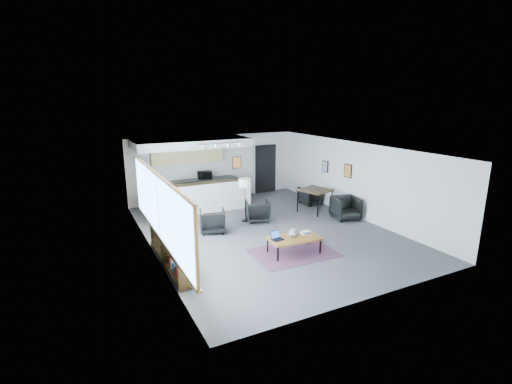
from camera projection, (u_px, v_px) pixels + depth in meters
name	position (u px, v px, depth m)	size (l,w,h in m)	color
room	(267.00, 191.00, 11.29)	(7.02, 9.02, 2.62)	#4C4C4E
window	(159.00, 209.00, 8.96)	(0.10, 5.95, 1.66)	#8CBFFF
console	(170.00, 253.00, 9.18)	(0.35, 3.00, 0.80)	#342512
kitchenette	(192.00, 171.00, 13.95)	(4.20, 1.96, 2.60)	white
doorway	(265.00, 168.00, 16.17)	(1.10, 0.12, 2.15)	black
track_light	(221.00, 144.00, 12.63)	(1.60, 0.07, 0.15)	silver
wall_art_lower	(348.00, 171.00, 13.08)	(0.03, 0.38, 0.48)	black
wall_art_upper	(325.00, 166.00, 14.22)	(0.03, 0.34, 0.44)	black
kilim_rug	(294.00, 253.00, 9.98)	(2.28, 1.60, 0.01)	#512B3F
coffee_table	(294.00, 239.00, 9.88)	(1.41, 0.83, 0.45)	brown
laptop	(277.00, 237.00, 9.73)	(0.33, 0.29, 0.21)	black
ceramic_pot	(294.00, 233.00, 9.83)	(0.26, 0.26, 0.26)	gray
book_stack	(306.00, 232.00, 10.13)	(0.27, 0.22, 0.08)	silver
coaster	(302.00, 240.00, 9.68)	(0.13, 0.13, 0.01)	#E5590C
armchair_left	(212.00, 220.00, 11.46)	(0.76, 0.71, 0.78)	black
armchair_right	(258.00, 210.00, 12.49)	(0.76, 0.72, 0.79)	black
floor_lamp	(245.00, 184.00, 12.26)	(0.47, 0.47, 1.47)	black
dining_table	(315.00, 192.00, 13.41)	(1.26, 1.26, 0.84)	#342512
dining_chair_near	(346.00, 209.00, 12.69)	(0.71, 0.67, 0.73)	black
dining_chair_far	(310.00, 196.00, 14.53)	(0.63, 0.59, 0.64)	black
microwave	(205.00, 174.00, 14.68)	(0.54, 0.30, 0.36)	black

